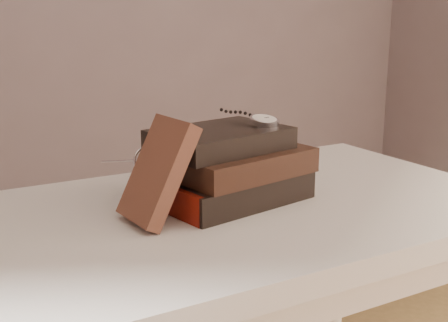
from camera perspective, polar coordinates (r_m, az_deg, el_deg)
table at (r=1.10m, az=1.54°, el=-8.67°), size 1.00×0.60×0.75m
book_stack at (r=1.07m, az=0.53°, el=-0.57°), size 0.30×0.23×0.13m
journal at (r=0.96m, az=-6.41°, el=-1.02°), size 0.12×0.12×0.17m
pocket_watch at (r=1.10m, az=3.78°, el=3.97°), size 0.06×0.16×0.02m
eyeglasses at (r=1.09m, az=-6.45°, el=0.23°), size 0.13×0.15×0.05m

